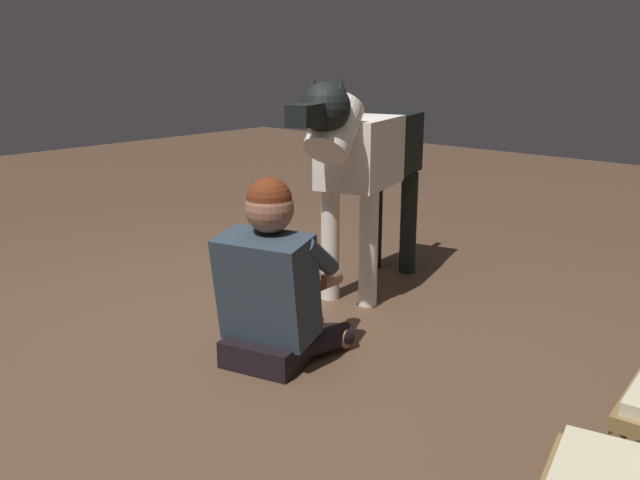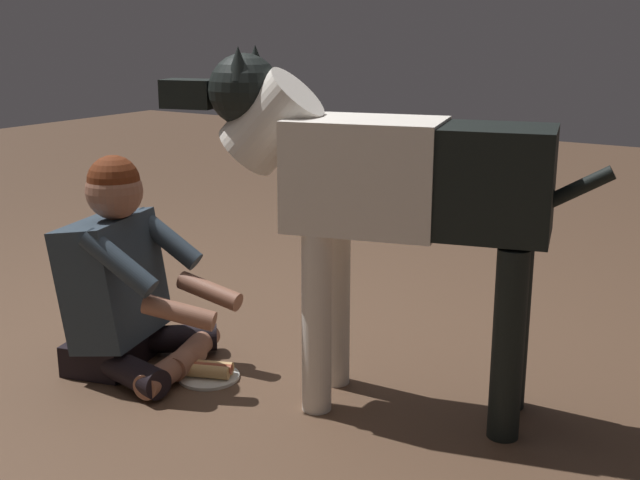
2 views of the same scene
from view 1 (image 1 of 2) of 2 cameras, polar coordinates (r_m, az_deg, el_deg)
ground_plane at (r=3.32m, az=-8.31°, el=-8.06°), size 13.41×13.41×0.00m
person_sitting_on_floor at (r=2.94m, az=-3.98°, el=-3.99°), size 0.69×0.58×0.83m
large_dog at (r=3.70m, az=3.83°, el=7.08°), size 1.47×0.54×1.22m
hot_dog_on_plate at (r=3.33m, az=-0.91°, el=-7.34°), size 0.23×0.23×0.06m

